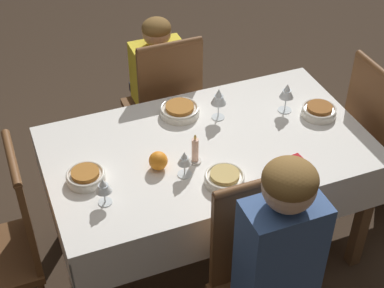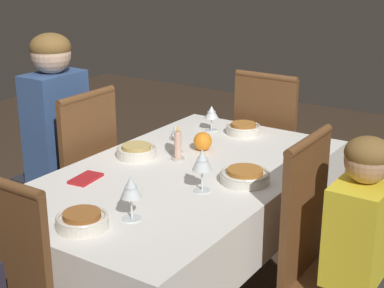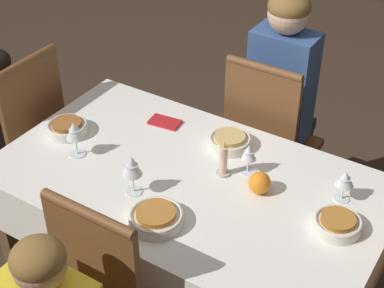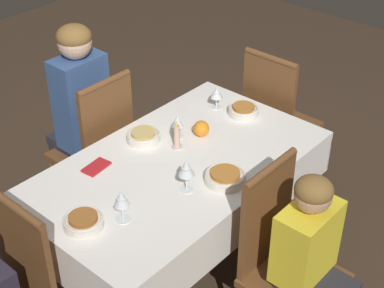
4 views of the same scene
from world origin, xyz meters
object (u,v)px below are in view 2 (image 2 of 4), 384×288
wine_glass_north (176,133)px  bowl_east (243,129)px  chair_south (328,260)px  dining_table (182,190)px  wine_glass_west (131,189)px  orange_fruit (203,141)px  wine_glass_south (202,161)px  wine_glass_east (212,113)px  person_adult_denim (51,142)px  bowl_north (137,151)px  bowl_west (82,220)px  person_child_yellow (375,265)px  napkin_red_folded (86,178)px  chair_east (272,150)px  bowl_south (245,176)px  candle_centerpiece (178,147)px  chair_north (76,181)px

wine_glass_north → bowl_east: 0.44m
chair_south → dining_table: bearing=88.9°
wine_glass_west → orange_fruit: 0.78m
wine_glass_south → wine_glass_east: (0.69, 0.38, -0.03)m
person_adult_denim → wine_glass_south: size_ratio=7.29×
wine_glass_east → wine_glass_north: bearing=-173.6°
bowl_north → bowl_west: (-0.65, -0.29, 0.00)m
person_child_yellow → bowl_west: (-0.60, 0.82, 0.20)m
orange_fruit → napkin_red_folded: (-0.57, 0.20, -0.04)m
wine_glass_north → chair_east: bearing=-6.8°
bowl_south → bowl_west: 0.71m
person_child_yellow → wine_glass_south: size_ratio=6.00×
bowl_north → wine_glass_east: size_ratio=1.37×
candle_centerpiece → napkin_red_folded: (-0.40, 0.18, -0.05)m
bowl_east → bowl_west: bearing=-177.5°
person_adult_denim → bowl_west: bearing=52.1°
chair_south → wine_glass_north: 0.90m
wine_glass_west → dining_table: bearing=13.6°
chair_north → bowl_south: bearing=90.3°
dining_table → chair_south: 0.68m
chair_south → person_adult_denim: size_ratio=0.80×
wine_glass_south → wine_glass_east: 0.79m
bowl_north → bowl_south: 0.55m
dining_table → bowl_east: (0.60, 0.04, 0.12)m
person_child_yellow → chair_south: bearing=90.0°
bowl_south → orange_fruit: bearing=56.3°
bowl_north → napkin_red_folded: bowl_north is taller
candle_centerpiece → chair_south: bearing=-98.7°
chair_south → orange_fruit: (0.29, 0.74, 0.25)m
bowl_south → bowl_east: (0.56, 0.32, 0.00)m
chair_north → orange_fruit: 0.69m
chair_south → wine_glass_west: chair_south is taller
wine_glass_east → napkin_red_folded: 0.86m
bowl_north → wine_glass_north: wine_glass_north is taller
chair_south → chair_east: bearing=36.0°
bowl_north → wine_glass_south: bearing=-110.1°
dining_table → bowl_west: size_ratio=8.68×
bowl_north → napkin_red_folded: (-0.33, -0.00, -0.02)m
wine_glass_north → wine_glass_east: (0.38, 0.04, 0.00)m
chair_east → person_child_yellow: size_ratio=0.97×
wine_glass_west → wine_glass_east: size_ratio=1.23×
chair_north → bowl_east: chair_north is taller
wine_glass_east → orange_fruit: (-0.28, -0.13, -0.05)m
dining_table → chair_east: chair_east is taller
bowl_north → wine_glass_east: (0.52, -0.07, 0.07)m
person_adult_denim → bowl_west: size_ratio=7.04×
wine_glass_east → candle_centerpiece: bearing=-166.7°
napkin_red_folded → bowl_west: bearing=-138.1°
chair_north → napkin_red_folded: bearing=50.1°
chair_north → wine_glass_east: size_ratio=7.61×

